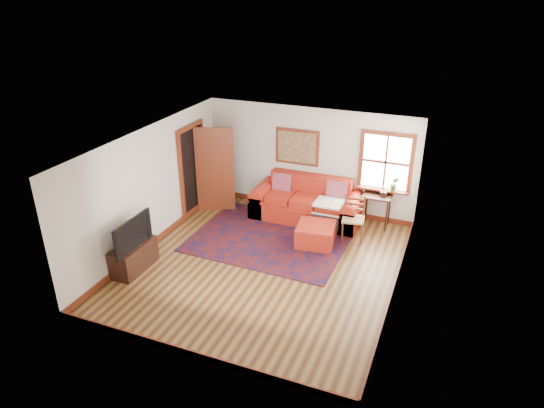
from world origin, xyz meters
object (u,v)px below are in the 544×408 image
at_px(media_cabinet, 134,257).
at_px(red_leather_sofa, 307,205).
at_px(side_table, 377,200).
at_px(red_ottoman, 316,235).
at_px(ladder_back_chair, 354,216).

bearing_deg(media_cabinet, red_leather_sofa, 54.32).
xyz_separation_m(red_leather_sofa, side_table, (1.56, 0.23, 0.30)).
height_order(red_leather_sofa, red_ottoman, red_leather_sofa).
xyz_separation_m(red_leather_sofa, red_ottoman, (0.55, -1.09, -0.10)).
relative_size(red_leather_sofa, red_ottoman, 3.24).
bearing_deg(red_leather_sofa, ladder_back_chair, -24.34).
bearing_deg(red_ottoman, red_leather_sofa, 109.39).
bearing_deg(ladder_back_chair, media_cabinet, -142.37).
height_order(red_ottoman, media_cabinet, media_cabinet).
xyz_separation_m(red_leather_sofa, ladder_back_chair, (1.21, -0.55, 0.20)).
bearing_deg(red_ottoman, media_cabinet, -150.24).
distance_m(ladder_back_chair, media_cabinet, 4.55).
distance_m(side_table, ladder_back_chair, 0.85).
relative_size(side_table, media_cabinet, 0.76).
bearing_deg(red_leather_sofa, red_ottoman, -63.17).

